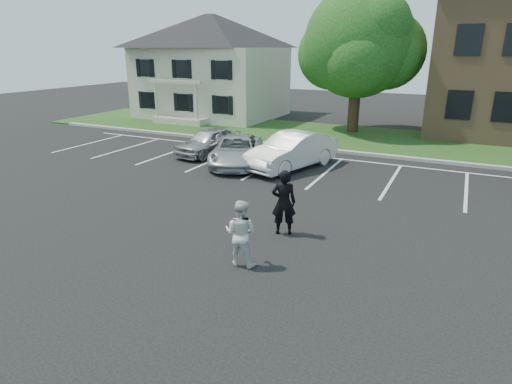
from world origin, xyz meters
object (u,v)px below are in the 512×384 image
Objects in this scene: tree at (360,45)px; man_white_shirt at (240,233)px; man_black_suit at (284,202)px; car_white_sedan at (292,151)px; house at (212,66)px; car_silver_west at (209,141)px; car_silver_minivan at (237,150)px.

tree is 5.13× the size of man_white_shirt.
man_black_suit is 0.40× the size of car_white_sedan.
tree is at bearing -9.87° from house.
car_silver_minivan is (2.20, -1.10, -0.02)m from car_silver_west.
man_black_suit is at bearing -73.84° from car_silver_minivan.
car_silver_minivan is 0.98× the size of car_white_sedan.
tree is (11.85, -2.06, 1.52)m from house.
man_white_shirt is at bearing -82.95° from car_silver_minivan.
tree is at bearing 105.30° from car_white_sedan.
tree reaches higher than man_black_suit.
tree is 11.71m from car_silver_minivan.
house is at bearing 130.43° from car_silver_west.
man_white_shirt reaches higher than car_silver_west.
tree is 1.82× the size of car_white_sedan.
man_white_shirt is at bearing 59.09° from man_black_suit.
man_white_shirt is at bearing -84.93° from tree.
man_black_suit reaches higher than car_silver_west.
man_white_shirt is 9.83m from car_silver_minivan.
car_white_sedan is at bearing -95.17° from man_black_suit.
man_black_suit reaches higher than car_silver_minivan.
man_white_shirt is 11.93m from car_silver_west.
car_white_sedan reaches higher than car_silver_west.
man_black_suit is (13.78, -18.74, -2.86)m from house.
house is 15.49m from car_silver_minivan.
car_silver_west is (-6.93, 9.71, -0.18)m from man_white_shirt.
car_silver_minivan is at bearing -76.75° from man_black_suit.
car_white_sedan is at bearing -11.12° from car_silver_minivan.
house reaches higher than car_white_sedan.
tree reaches higher than car_silver_minivan.
house reaches higher than car_silver_west.
house reaches higher than man_black_suit.
car_silver_minivan is (8.80, -12.35, -3.17)m from house.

